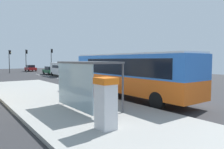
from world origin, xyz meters
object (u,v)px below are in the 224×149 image
traffic_light_near_side (52,57)px  traffic_light_far_side (10,58)px  traffic_light_median (26,57)px  sedan_near (30,68)px  bus_shelter (83,73)px  bus (129,73)px  sedan_far (51,70)px  recycling_bin_red (94,90)px  white_van (61,68)px  recycling_bin_green (89,89)px  ticket_machine (106,103)px

traffic_light_near_side → traffic_light_far_side: 8.64m
traffic_light_near_side → traffic_light_median: (-5.10, 1.60, -0.15)m
sedan_near → bus_shelter: bearing=-101.7°
bus → traffic_light_median: 36.44m
sedan_near → sedan_far: bearing=-90.0°
sedan_far → recycling_bin_red: bearing=-104.0°
sedan_near → traffic_light_median: (-1.90, -4.09, 2.55)m
recycling_bin_red → traffic_light_near_side: bearing=74.1°
sedan_far → sedan_near: bearing=90.0°
sedan_far → bus_shelter: (-8.71, -28.55, 1.31)m
traffic_light_median → bus_shelter: traffic_light_median is taller
traffic_light_near_side → bus_shelter: 38.37m
bus → traffic_light_median: (2.11, 36.35, 1.50)m
white_van → traffic_light_median: 15.07m
sedan_near → recycling_bin_green: sedan_near is taller
recycling_bin_red → bus_shelter: size_ratio=0.24×
recycling_bin_red → recycling_bin_green: bearing=90.0°
bus → ticket_machine: size_ratio=5.68×
sedan_far → white_van: bearing=-91.1°
bus_shelter → sedan_far: bearing=73.0°
bus → ticket_machine: (-5.60, -5.10, -0.67)m
sedan_near → recycling_bin_green: size_ratio=4.65×
bus → ticket_machine: 7.61m
sedan_far → bus: bearing=-98.5°
ticket_machine → bus_shelter: 3.63m
traffic_light_median → bus: bearing=-93.3°
white_van → recycling_bin_red: white_van is taller
traffic_light_near_side → bus: bearing=-101.7°
ticket_machine → recycling_bin_green: size_ratio=2.04×
sedan_far → recycling_bin_red: sedan_far is taller
traffic_light_near_side → traffic_light_median: traffic_light_near_side is taller
bus → bus_shelter: bus is taller
white_van → traffic_light_far_side: bearing=110.7°
sedan_near → traffic_light_median: traffic_light_median is taller
traffic_light_far_side → bus_shelter: bearing=-95.1°
traffic_light_near_side → ticket_machine: bearing=-107.8°
ticket_machine → traffic_light_near_side: bearing=72.2°
traffic_light_median → traffic_light_near_side: bearing=-17.4°
bus → bus_shelter: bearing=-160.1°
white_van → traffic_light_median: (-1.80, 14.83, 2.00)m
sedan_near → sedan_far: size_ratio=0.99×
sedan_far → ticket_machine: size_ratio=2.29×
traffic_light_median → recycling_bin_green: bearing=-97.5°
sedan_near → traffic_light_near_side: 7.06m
white_van → sedan_far: bearing=88.9°
sedan_near → recycling_bin_red: 40.17m
bus → traffic_light_far_side: traffic_light_far_side is taller
recycling_bin_green → traffic_light_far_side: size_ratio=0.20×
traffic_light_near_side → recycling_bin_red: bearing=-105.9°
traffic_light_median → white_van: bearing=-83.1°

